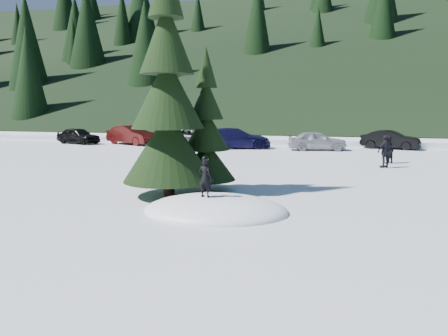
% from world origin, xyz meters
% --- Properties ---
extents(ground, '(200.00, 200.00, 0.00)m').
position_xyz_m(ground, '(0.00, 0.00, 0.00)').
color(ground, white).
rests_on(ground, ground).
extents(snow_mound, '(4.48, 3.52, 0.96)m').
position_xyz_m(snow_mound, '(0.00, 0.00, 0.00)').
color(snow_mound, white).
rests_on(snow_mound, ground).
extents(forest_hillside, '(200.00, 60.00, 25.00)m').
position_xyz_m(forest_hillside, '(0.00, 54.00, 12.50)').
color(forest_hillside, black).
rests_on(forest_hillside, ground).
extents(spruce_tall, '(3.20, 3.20, 8.60)m').
position_xyz_m(spruce_tall, '(-2.20, 1.80, 3.32)').
color(spruce_tall, black).
rests_on(spruce_tall, ground).
extents(spruce_short, '(2.20, 2.20, 5.37)m').
position_xyz_m(spruce_short, '(-1.20, 3.20, 2.10)').
color(spruce_short, black).
rests_on(spruce_short, ground).
extents(child_skier, '(0.49, 0.39, 1.18)m').
position_xyz_m(child_skier, '(-0.28, -0.19, 1.07)').
color(child_skier, black).
rests_on(child_skier, snow_mound).
extents(adult_0, '(0.94, 0.95, 1.54)m').
position_xyz_m(adult_0, '(6.46, 12.91, 0.77)').
color(adult_0, black).
rests_on(adult_0, ground).
extents(adult_1, '(1.05, 0.90, 1.69)m').
position_xyz_m(adult_1, '(6.14, 11.04, 0.84)').
color(adult_1, black).
rests_on(adult_1, ground).
extents(car_0, '(4.23, 2.65, 1.34)m').
position_xyz_m(car_0, '(-16.99, 19.74, 0.67)').
color(car_0, black).
rests_on(car_0, ground).
extents(car_1, '(4.91, 3.33, 1.53)m').
position_xyz_m(car_1, '(-12.35, 20.15, 0.77)').
color(car_1, '#370C0A').
rests_on(car_1, ground).
extents(car_2, '(5.14, 3.30, 1.32)m').
position_xyz_m(car_2, '(-7.24, 20.57, 0.66)').
color(car_2, '#44474B').
rests_on(car_2, ground).
extents(car_3, '(5.60, 3.45, 1.51)m').
position_xyz_m(car_3, '(-3.47, 19.02, 0.76)').
color(car_3, black).
rests_on(car_3, ground).
extents(car_4, '(4.34, 2.37, 1.40)m').
position_xyz_m(car_4, '(2.45, 19.10, 0.70)').
color(car_4, '#96979E').
rests_on(car_4, ground).
extents(car_5, '(4.37, 2.50, 1.36)m').
position_xyz_m(car_5, '(7.67, 21.37, 0.68)').
color(car_5, black).
rests_on(car_5, ground).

